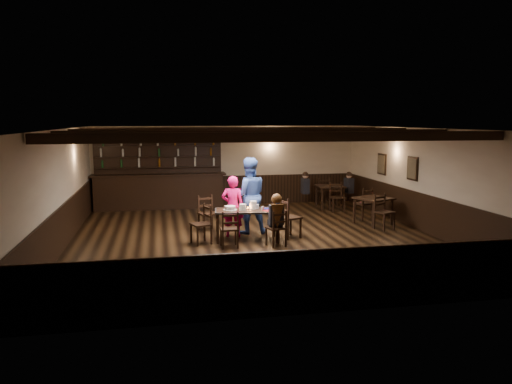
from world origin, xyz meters
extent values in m
plane|color=black|center=(0.00, 0.00, 0.00)|extent=(10.00, 10.00, 0.00)
cube|color=beige|center=(0.00, 5.00, 1.35)|extent=(9.00, 0.02, 2.70)
cube|color=beige|center=(0.00, -5.00, 1.35)|extent=(9.00, 0.02, 2.70)
cube|color=beige|center=(-4.50, 0.00, 1.35)|extent=(0.02, 10.00, 2.70)
cube|color=beige|center=(4.50, 0.00, 1.35)|extent=(0.02, 10.00, 2.70)
cube|color=silver|center=(0.00, 0.00, 2.70)|extent=(9.00, 10.00, 0.02)
cube|color=black|center=(0.00, 4.97, 0.50)|extent=(9.00, 0.04, 1.00)
cube|color=black|center=(0.00, -4.97, 0.50)|extent=(9.00, 0.04, 1.00)
cube|color=black|center=(-4.47, 0.00, 0.50)|extent=(0.04, 10.00, 1.00)
cube|color=black|center=(4.47, 0.00, 0.50)|extent=(0.04, 10.00, 1.00)
cube|color=black|center=(-1.90, 4.97, 1.85)|extent=(0.90, 0.03, 1.00)
cube|color=black|center=(-1.90, 4.95, 1.85)|extent=(0.80, 0.02, 0.90)
cube|color=black|center=(4.47, 0.50, 1.60)|extent=(0.03, 0.55, 0.65)
cube|color=#72664C|center=(4.45, 0.50, 1.60)|extent=(0.02, 0.45, 0.55)
cube|color=black|center=(4.47, 2.40, 1.55)|extent=(0.03, 0.55, 0.65)
cube|color=#72664C|center=(4.45, 2.40, 1.55)|extent=(0.02, 0.45, 0.55)
cube|color=black|center=(0.00, -3.00, 2.60)|extent=(8.90, 0.18, 0.18)
cube|color=black|center=(0.00, -1.00, 2.60)|extent=(8.90, 0.18, 0.18)
cube|color=black|center=(0.00, 1.00, 2.60)|extent=(8.90, 0.18, 0.18)
cube|color=black|center=(0.00, 3.00, 2.60)|extent=(8.90, 0.18, 0.18)
cube|color=black|center=(-0.98, -0.45, 0.36)|extent=(0.07, 0.07, 0.71)
cube|color=black|center=(-0.90, 0.19, 0.36)|extent=(0.07, 0.07, 0.71)
cube|color=black|center=(0.42, -0.62, 0.36)|extent=(0.07, 0.07, 0.71)
cube|color=black|center=(0.50, 0.02, 0.36)|extent=(0.07, 0.07, 0.71)
cube|color=black|center=(-0.24, -0.22, 0.73)|extent=(1.61, 0.95, 0.04)
cube|color=#A5A8AD|center=(-0.19, 0.15, 0.73)|extent=(1.52, 0.22, 0.04)
cube|color=#A5A8AD|center=(-0.29, -0.58, 0.73)|extent=(1.52, 0.22, 0.04)
cube|color=#A5A8AD|center=(0.50, -0.31, 0.73)|extent=(0.12, 0.76, 0.04)
cube|color=#A5A8AD|center=(-0.98, -0.12, 0.73)|extent=(0.12, 0.76, 0.04)
cube|color=black|center=(-0.58, -0.64, 0.20)|extent=(0.03, 0.03, 0.41)
cube|color=black|center=(-0.58, -0.97, 0.20)|extent=(0.03, 0.03, 0.41)
cube|color=black|center=(-0.93, -0.65, 0.20)|extent=(0.03, 0.03, 0.41)
cube|color=black|center=(-0.92, -0.97, 0.20)|extent=(0.03, 0.03, 0.41)
cube|color=black|center=(-0.75, -0.81, 0.43)|extent=(0.40, 0.39, 0.04)
cube|color=black|center=(-0.75, -0.97, 0.64)|extent=(0.40, 0.04, 0.43)
cube|color=black|center=(-0.75, -0.97, 0.60)|extent=(0.34, 0.03, 0.05)
cube|color=black|center=(-0.75, -0.97, 0.77)|extent=(0.34, 0.03, 0.05)
cube|color=black|center=(0.45, -0.69, 0.20)|extent=(0.04, 0.04, 0.41)
cube|color=black|center=(0.54, -0.99, 0.20)|extent=(0.04, 0.04, 0.41)
cube|color=black|center=(0.12, -0.79, 0.20)|extent=(0.04, 0.04, 0.41)
cube|color=black|center=(0.22, -1.10, 0.20)|extent=(0.04, 0.04, 0.41)
cube|color=black|center=(0.33, -0.89, 0.43)|extent=(0.49, 0.48, 0.04)
cube|color=black|center=(0.38, -1.05, 0.64)|extent=(0.39, 0.15, 0.43)
cube|color=black|center=(0.38, -1.05, 0.60)|extent=(0.33, 0.13, 0.05)
cube|color=black|center=(0.38, -1.05, 0.77)|extent=(0.33, 0.13, 0.05)
cube|color=black|center=(-1.59, -0.24, 0.22)|extent=(0.05, 0.05, 0.45)
cube|color=black|center=(-1.26, -0.12, 0.22)|extent=(0.05, 0.05, 0.45)
cube|color=black|center=(-1.46, -0.59, 0.22)|extent=(0.05, 0.05, 0.45)
cube|color=black|center=(-1.13, -0.47, 0.22)|extent=(0.05, 0.05, 0.45)
cube|color=black|center=(-1.36, -0.35, 0.47)|extent=(0.54, 0.55, 0.04)
cube|color=black|center=(-1.20, -0.29, 0.70)|extent=(0.18, 0.42, 0.47)
cube|color=black|center=(-1.20, -0.29, 0.65)|extent=(0.15, 0.36, 0.05)
cube|color=black|center=(-1.20, -0.29, 0.84)|extent=(0.15, 0.36, 0.05)
cube|color=black|center=(1.10, -0.28, 0.24)|extent=(0.05, 0.05, 0.49)
cube|color=black|center=(0.74, -0.42, 0.24)|extent=(0.05, 0.05, 0.49)
cube|color=black|center=(0.95, 0.10, 0.24)|extent=(0.05, 0.05, 0.49)
cube|color=black|center=(0.59, -0.04, 0.24)|extent=(0.05, 0.05, 0.49)
cube|color=black|center=(0.85, -0.16, 0.51)|extent=(0.60, 0.61, 0.05)
cube|color=black|center=(0.67, -0.23, 0.77)|extent=(0.21, 0.46, 0.51)
cube|color=black|center=(0.67, -0.23, 0.72)|extent=(0.18, 0.39, 0.06)
cube|color=black|center=(0.67, -0.23, 0.92)|extent=(0.18, 0.39, 0.06)
cube|color=black|center=(-1.20, 0.77, 0.22)|extent=(0.04, 0.04, 0.44)
cube|color=black|center=(-1.29, 1.11, 0.22)|extent=(0.04, 0.04, 0.44)
cube|color=black|center=(-0.84, 0.87, 0.22)|extent=(0.04, 0.04, 0.44)
cube|color=black|center=(-0.94, 1.21, 0.22)|extent=(0.04, 0.04, 0.44)
cube|color=black|center=(-1.07, 0.99, 0.46)|extent=(0.53, 0.51, 0.04)
cube|color=black|center=(-1.12, 1.16, 0.70)|extent=(0.43, 0.15, 0.46)
cube|color=black|center=(-1.12, 1.16, 0.65)|extent=(0.37, 0.12, 0.05)
cube|color=black|center=(-1.12, 1.16, 0.84)|extent=(0.37, 0.12, 0.05)
imported|color=#D51353|center=(-0.52, 0.24, 0.77)|extent=(0.62, 0.48, 1.53)
imported|color=navy|center=(-0.05, 0.55, 0.98)|extent=(0.96, 0.75, 1.96)
cube|color=black|center=(0.33, -0.78, 0.52)|extent=(0.31, 0.31, 0.12)
cube|color=black|center=(0.33, -0.89, 0.74)|extent=(0.33, 0.19, 0.46)
cylinder|color=black|center=(0.33, -0.89, 0.95)|extent=(0.10, 0.33, 0.33)
sphere|color=#D8A384|center=(0.33, -0.89, 1.09)|extent=(0.20, 0.20, 0.20)
sphere|color=#371D0C|center=(0.33, -0.92, 1.10)|extent=(0.25, 0.25, 0.25)
cone|color=#371D0C|center=(0.33, -1.02, 0.72)|extent=(0.19, 0.19, 0.58)
cylinder|color=white|center=(-0.64, -0.17, 0.76)|extent=(0.33, 0.33, 0.01)
cylinder|color=white|center=(-0.64, -0.17, 0.81)|extent=(0.26, 0.26, 0.09)
cylinder|color=silver|center=(-0.64, -0.17, 0.79)|extent=(0.28, 0.28, 0.04)
cylinder|color=white|center=(-0.35, -0.27, 0.83)|extent=(0.17, 0.17, 0.16)
cylinder|color=white|center=(-0.07, -0.14, 0.85)|extent=(0.17, 0.17, 0.20)
cylinder|color=#A5A8AD|center=(-0.20, -0.17, 0.77)|extent=(0.05, 0.05, 0.03)
sphere|color=orange|center=(-0.20, -0.17, 0.80)|extent=(0.03, 0.03, 0.03)
cylinder|color=silver|center=(0.12, -0.33, 0.80)|extent=(0.04, 0.04, 0.09)
cylinder|color=#A5A8AD|center=(0.15, -0.30, 0.80)|extent=(0.04, 0.04, 0.10)
cylinder|color=silver|center=(0.04, -0.12, 0.81)|extent=(0.07, 0.07, 0.11)
cube|color=maroon|center=(0.29, -0.40, 0.75)|extent=(0.38, 0.33, 0.00)
cube|color=#0E0E49|center=(0.34, -0.18, 0.75)|extent=(0.41, 0.38, 0.00)
cube|color=black|center=(-2.30, 4.65, 0.55)|extent=(4.15, 0.60, 1.10)
cube|color=black|center=(-2.30, 4.65, 1.12)|extent=(4.35, 0.70, 0.05)
cube|color=black|center=(-2.30, 4.92, 1.10)|extent=(4.15, 0.10, 2.20)
cube|color=black|center=(-2.30, 4.82, 1.35)|extent=(4.05, 0.22, 0.03)
cube|color=black|center=(-2.30, 4.82, 1.70)|extent=(4.05, 0.22, 0.03)
cube|color=black|center=(-2.30, 4.82, 2.05)|extent=(4.05, 0.22, 0.03)
cube|color=black|center=(3.58, 0.98, 0.73)|extent=(1.14, 1.14, 0.04)
cube|color=black|center=(3.38, 0.51, 0.35)|extent=(0.05, 0.05, 0.71)
cube|color=black|center=(3.11, 1.18, 0.35)|extent=(0.05, 0.05, 0.71)
cube|color=black|center=(4.05, 0.78, 0.35)|extent=(0.05, 0.05, 0.71)
cube|color=black|center=(3.78, 1.45, 0.35)|extent=(0.05, 0.05, 0.71)
cube|color=black|center=(3.25, 3.67, 0.73)|extent=(0.91, 0.91, 0.04)
cube|color=black|center=(2.88, 3.33, 0.35)|extent=(0.05, 0.05, 0.71)
cube|color=black|center=(2.91, 4.04, 0.35)|extent=(0.05, 0.05, 0.71)
cube|color=black|center=(3.59, 3.29, 0.35)|extent=(0.05, 0.05, 0.71)
cube|color=black|center=(3.63, 4.01, 0.35)|extent=(0.05, 0.05, 0.71)
cube|color=black|center=(2.48, 3.91, 0.72)|extent=(0.22, 0.36, 0.51)
sphere|color=#D8A384|center=(2.48, 3.91, 1.07)|extent=(0.20, 0.20, 0.20)
sphere|color=black|center=(2.48, 3.91, 1.10)|extent=(0.21, 0.21, 0.21)
cube|color=black|center=(3.95, 3.76, 0.72)|extent=(0.26, 0.37, 0.50)
sphere|color=#D8A384|center=(3.95, 3.76, 1.06)|extent=(0.19, 0.19, 0.19)
sphere|color=black|center=(3.95, 3.76, 1.09)|extent=(0.20, 0.20, 0.20)
camera|label=1|loc=(-2.32, -11.91, 2.92)|focal=35.00mm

